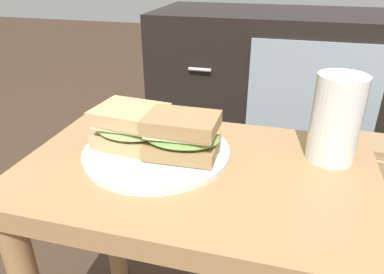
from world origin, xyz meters
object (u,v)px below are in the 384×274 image
at_px(sandwich_back, 182,135).
at_px(beer_glass, 336,121).
at_px(sandwich_front, 131,126).
at_px(paper_bag, 382,198).
at_px(plate, 157,151).
at_px(tv_cabinet, 277,87).

xyz_separation_m(sandwich_back, beer_glass, (0.23, 0.07, 0.02)).
relative_size(sandwich_front, paper_bag, 0.40).
relative_size(sandwich_back, paper_bag, 0.38).
relative_size(plate, sandwich_front, 1.86).
bearing_deg(tv_cabinet, paper_bag, -57.36).
xyz_separation_m(plate, sandwich_front, (-0.05, 0.01, 0.04)).
xyz_separation_m(beer_glass, paper_bag, (0.21, 0.36, -0.36)).
bearing_deg(beer_glass, plate, -167.65).
bearing_deg(plate, sandwich_front, 171.85).
height_order(tv_cabinet, paper_bag, tv_cabinet).
relative_size(beer_glass, paper_bag, 0.43).
distance_m(plate, sandwich_front, 0.06).
height_order(tv_cabinet, sandwich_front, tv_cabinet).
bearing_deg(paper_bag, beer_glass, -119.75).
height_order(sandwich_back, paper_bag, sandwich_back).
bearing_deg(sandwich_back, sandwich_front, 171.85).
distance_m(sandwich_front, paper_bag, 0.76).
xyz_separation_m(sandwich_front, sandwich_back, (0.09, -0.01, 0.00)).
relative_size(tv_cabinet, sandwich_back, 7.70).
height_order(sandwich_front, sandwich_back, sandwich_back).
bearing_deg(sandwich_front, paper_bag, 38.18).
bearing_deg(beer_glass, sandwich_back, -163.75).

